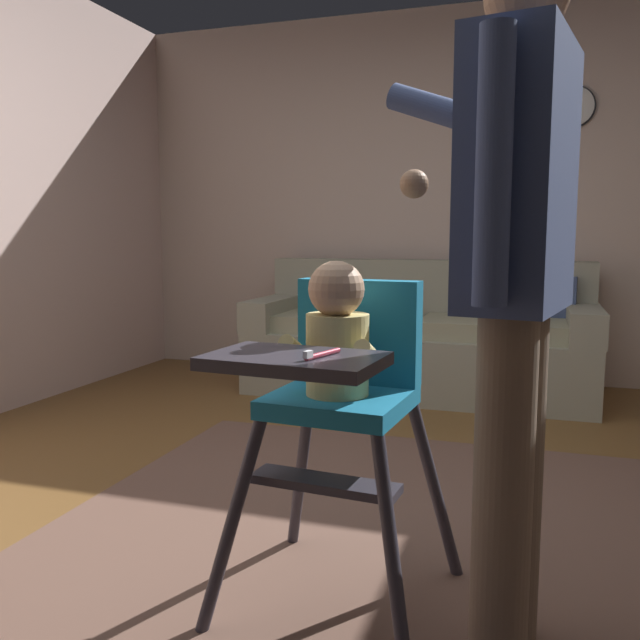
{
  "coord_description": "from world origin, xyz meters",
  "views": [
    {
      "loc": [
        0.73,
        -2.23,
        1.04
      ],
      "look_at": [
        0.18,
        -0.51,
        0.81
      ],
      "focal_mm": 37.68,
      "sensor_mm": 36.0,
      "label": 1
    }
  ],
  "objects_px": {
    "couch": "(421,342)",
    "high_chair": "(340,371)",
    "wall_clock": "(574,107)",
    "adult_standing": "(513,276)"
  },
  "relations": [
    {
      "from": "couch",
      "to": "high_chair",
      "type": "relative_size",
      "value": 2.27
    },
    {
      "from": "couch",
      "to": "wall_clock",
      "type": "height_order",
      "value": "wall_clock"
    },
    {
      "from": "adult_standing",
      "to": "wall_clock",
      "type": "bearing_deg",
      "value": -83.61
    },
    {
      "from": "couch",
      "to": "high_chair",
      "type": "xyz_separation_m",
      "value": [
        0.21,
        -2.66,
        0.34
      ]
    },
    {
      "from": "adult_standing",
      "to": "couch",
      "type": "bearing_deg",
      "value": -65.79
    },
    {
      "from": "couch",
      "to": "wall_clock",
      "type": "relative_size",
      "value": 8.01
    },
    {
      "from": "high_chair",
      "to": "wall_clock",
      "type": "height_order",
      "value": "wall_clock"
    },
    {
      "from": "high_chair",
      "to": "adult_standing",
      "type": "distance_m",
      "value": 0.53
    },
    {
      "from": "wall_clock",
      "to": "adult_standing",
      "type": "bearing_deg",
      "value": -94.31
    },
    {
      "from": "high_chair",
      "to": "adult_standing",
      "type": "relative_size",
      "value": 0.59
    }
  ]
}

